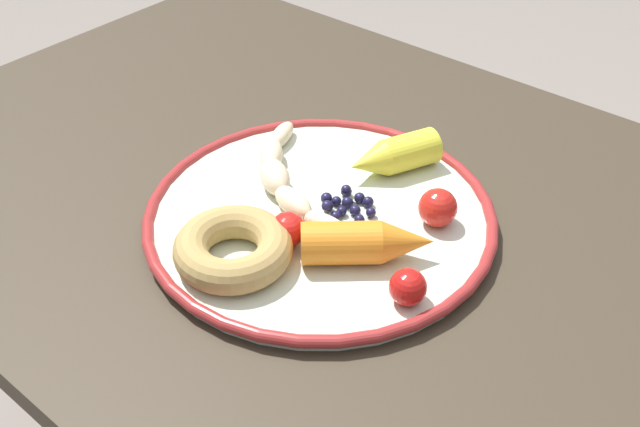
{
  "coord_description": "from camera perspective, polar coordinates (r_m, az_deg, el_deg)",
  "views": [
    {
      "loc": [
        0.42,
        -0.5,
        1.22
      ],
      "look_at": [
        0.04,
        -0.04,
        0.75
      ],
      "focal_mm": 42.16,
      "sensor_mm": 36.0,
      "label": 1
    }
  ],
  "objects": [
    {
      "name": "dining_table",
      "position": [
        0.88,
        -0.52,
        -3.58
      ],
      "size": [
        1.02,
        0.71,
        0.74
      ],
      "color": "#3C3224",
      "rests_on": "ground_plane"
    },
    {
      "name": "plate",
      "position": [
        0.76,
        0.0,
        -0.17
      ],
      "size": [
        0.36,
        0.36,
        0.02
      ],
      "color": "silver",
      "rests_on": "dining_table"
    },
    {
      "name": "banana",
      "position": [
        0.79,
        -2.68,
        2.77
      ],
      "size": [
        0.19,
        0.13,
        0.03
      ],
      "color": "beige",
      "rests_on": "plate"
    },
    {
      "name": "carrot_orange",
      "position": [
        0.69,
        3.64,
        -2.21
      ],
      "size": [
        0.12,
        0.11,
        0.04
      ],
      "color": "orange",
      "rests_on": "plate"
    },
    {
      "name": "carrot_yellow",
      "position": [
        0.81,
        5.55,
        4.38
      ],
      "size": [
        0.08,
        0.11,
        0.04
      ],
      "color": "yellow",
      "rests_on": "plate"
    },
    {
      "name": "donut",
      "position": [
        0.69,
        -6.62,
        -2.65
      ],
      "size": [
        0.11,
        0.11,
        0.03
      ],
      "primitive_type": "torus",
      "rotation": [
        0.0,
        0.0,
        1.53
      ],
      "color": "tan",
      "rests_on": "plate"
    },
    {
      "name": "blueberry_pile",
      "position": [
        0.76,
        1.99,
        0.73
      ],
      "size": [
        0.06,
        0.05,
        0.02
      ],
      "color": "#191638",
      "rests_on": "plate"
    },
    {
      "name": "tomato_near",
      "position": [
        0.71,
        -2.46,
        -1.21
      ],
      "size": [
        0.03,
        0.03,
        0.03
      ],
      "primitive_type": "sphere",
      "color": "red",
      "rests_on": "plate"
    },
    {
      "name": "tomato_mid",
      "position": [
        0.74,
        8.93,
        0.44
      ],
      "size": [
        0.04,
        0.04,
        0.04
      ],
      "primitive_type": "sphere",
      "color": "red",
      "rests_on": "plate"
    },
    {
      "name": "tomato_far",
      "position": [
        0.66,
        6.69,
        -5.57
      ],
      "size": [
        0.03,
        0.03,
        0.03
      ],
      "primitive_type": "sphere",
      "color": "red",
      "rests_on": "plate"
    }
  ]
}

